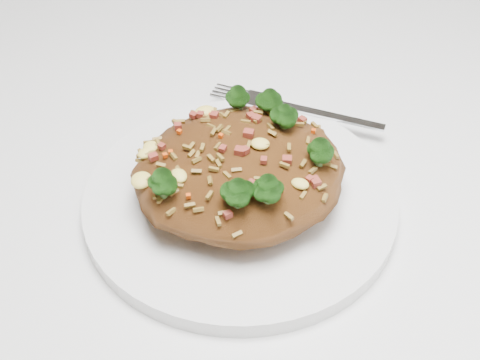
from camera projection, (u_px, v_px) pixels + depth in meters
name	position (u px, v px, depth m)	size (l,w,h in m)	color
dining_table	(306.00, 240.00, 0.63)	(1.20, 0.80, 0.75)	white
plate	(240.00, 200.00, 0.53)	(0.25, 0.25, 0.01)	white
fried_rice	(241.00, 164.00, 0.50)	(0.16, 0.15, 0.07)	brown
fork	(305.00, 110.00, 0.60)	(0.14, 0.11, 0.00)	silver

